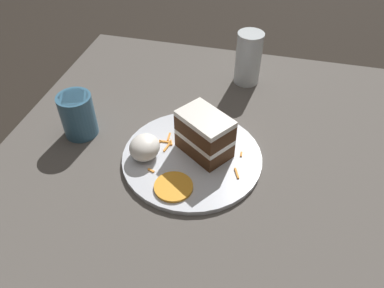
{
  "coord_description": "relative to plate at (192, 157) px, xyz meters",
  "views": [
    {
      "loc": [
        -0.53,
        -0.09,
        0.58
      ],
      "look_at": [
        -0.01,
        0.04,
        0.08
      ],
      "focal_mm": 35.0,
      "sensor_mm": 36.0,
      "label": 1
    }
  ],
  "objects": [
    {
      "name": "ground_plane",
      "position": [
        0.01,
        -0.04,
        -0.04
      ],
      "size": [
        6.0,
        6.0,
        0.0
      ],
      "primitive_type": "plane",
      "color": "black",
      "rests_on": "ground"
    },
    {
      "name": "dining_table",
      "position": [
        0.01,
        -0.04,
        -0.02
      ],
      "size": [
        0.9,
        0.9,
        0.04
      ],
      "primitive_type": "cube",
      "color": "#56514C",
      "rests_on": "ground"
    },
    {
      "name": "plate",
      "position": [
        0.0,
        0.0,
        0.0
      ],
      "size": [
        0.28,
        0.28,
        0.01
      ],
      "primitive_type": "cylinder",
      "color": "silver",
      "rests_on": "dining_table"
    },
    {
      "name": "cake_slice",
      "position": [
        0.02,
        -0.02,
        0.05
      ],
      "size": [
        0.12,
        0.13,
        0.09
      ],
      "rotation": [
        0.0,
        0.0,
        5.67
      ],
      "color": "#4C2D19",
      "rests_on": "plate"
    },
    {
      "name": "cream_dollop",
      "position": [
        -0.02,
        0.09,
        0.03
      ],
      "size": [
        0.07,
        0.06,
        0.05
      ],
      "primitive_type": "ellipsoid",
      "color": "white",
      "rests_on": "plate"
    },
    {
      "name": "orange_garnish",
      "position": [
        -0.09,
        0.01,
        0.01
      ],
      "size": [
        0.07,
        0.07,
        0.01
      ],
      "primitive_type": "cylinder",
      "color": "orange",
      "rests_on": "plate"
    },
    {
      "name": "carrot_shreds_scatter",
      "position": [
        0.01,
        0.02,
        0.01
      ],
      "size": [
        0.12,
        0.19,
        0.0
      ],
      "color": "orange",
      "rests_on": "plate"
    },
    {
      "name": "drinking_glass",
      "position": [
        0.31,
        -0.07,
        0.05
      ],
      "size": [
        0.06,
        0.06,
        0.13
      ],
      "color": "silver",
      "rests_on": "dining_table"
    },
    {
      "name": "coffee_mug",
      "position": [
        0.02,
        0.26,
        0.05
      ],
      "size": [
        0.07,
        0.07,
        0.1
      ],
      "color": "#386684",
      "rests_on": "dining_table"
    }
  ]
}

